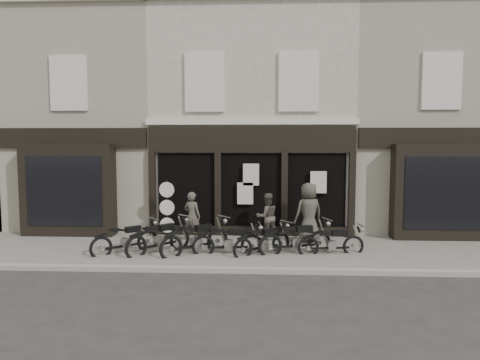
{
  "coord_description": "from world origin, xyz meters",
  "views": [
    {
      "loc": [
        0.44,
        -13.16,
        3.51
      ],
      "look_at": [
        -0.32,
        1.6,
        2.17
      ],
      "focal_mm": 35.0,
      "sensor_mm": 36.0,
      "label": 1
    }
  ],
  "objects_px": {
    "motorcycle_5": "(296,242)",
    "man_right": "(309,213)",
    "motorcycle_2": "(196,242)",
    "motorcycle_1": "(159,241)",
    "motorcycle_4": "(263,244)",
    "motorcycle_0": "(126,242)",
    "man_centre": "(267,217)",
    "advert_sign_post": "(167,212)",
    "motorcycle_6": "(332,244)",
    "motorcycle_3": "(229,244)",
    "man_left": "(192,216)"
  },
  "relations": [
    {
      "from": "motorcycle_3",
      "to": "man_right",
      "type": "distance_m",
      "value": 3.02
    },
    {
      "from": "man_right",
      "to": "advert_sign_post",
      "type": "distance_m",
      "value": 4.69
    },
    {
      "from": "motorcycle_4",
      "to": "motorcycle_6",
      "type": "relative_size",
      "value": 0.88
    },
    {
      "from": "motorcycle_5",
      "to": "motorcycle_2",
      "type": "bearing_deg",
      "value": 163.76
    },
    {
      "from": "motorcycle_1",
      "to": "motorcycle_3",
      "type": "relative_size",
      "value": 0.9
    },
    {
      "from": "motorcycle_3",
      "to": "motorcycle_6",
      "type": "distance_m",
      "value": 3.04
    },
    {
      "from": "motorcycle_2",
      "to": "advert_sign_post",
      "type": "bearing_deg",
      "value": 83.83
    },
    {
      "from": "motorcycle_6",
      "to": "motorcycle_1",
      "type": "bearing_deg",
      "value": 170.09
    },
    {
      "from": "motorcycle_1",
      "to": "motorcycle_4",
      "type": "relative_size",
      "value": 1.07
    },
    {
      "from": "advert_sign_post",
      "to": "motorcycle_1",
      "type": "bearing_deg",
      "value": -81.55
    },
    {
      "from": "motorcycle_0",
      "to": "man_right",
      "type": "bearing_deg",
      "value": -25.36
    },
    {
      "from": "motorcycle_2",
      "to": "motorcycle_3",
      "type": "bearing_deg",
      "value": -40.05
    },
    {
      "from": "motorcycle_1",
      "to": "advert_sign_post",
      "type": "bearing_deg",
      "value": 45.25
    },
    {
      "from": "motorcycle_0",
      "to": "man_centre",
      "type": "relative_size",
      "value": 1.14
    },
    {
      "from": "motorcycle_1",
      "to": "man_left",
      "type": "relative_size",
      "value": 1.17
    },
    {
      "from": "motorcycle_3",
      "to": "motorcycle_6",
      "type": "relative_size",
      "value": 1.06
    },
    {
      "from": "motorcycle_1",
      "to": "advert_sign_post",
      "type": "distance_m",
      "value": 1.8
    },
    {
      "from": "motorcycle_2",
      "to": "man_right",
      "type": "xyz_separation_m",
      "value": [
        3.46,
        1.58,
        0.65
      ]
    },
    {
      "from": "motorcycle_6",
      "to": "motorcycle_5",
      "type": "bearing_deg",
      "value": 167.7
    },
    {
      "from": "motorcycle_3",
      "to": "man_centre",
      "type": "distance_m",
      "value": 2.2
    },
    {
      "from": "man_left",
      "to": "motorcycle_1",
      "type": "bearing_deg",
      "value": 87.02
    },
    {
      "from": "motorcycle_5",
      "to": "man_left",
      "type": "distance_m",
      "value": 3.67
    },
    {
      "from": "motorcycle_5",
      "to": "man_left",
      "type": "relative_size",
      "value": 1.36
    },
    {
      "from": "motorcycle_1",
      "to": "motorcycle_4",
      "type": "bearing_deg",
      "value": -49.06
    },
    {
      "from": "motorcycle_2",
      "to": "motorcycle_5",
      "type": "relative_size",
      "value": 0.88
    },
    {
      "from": "man_left",
      "to": "motorcycle_2",
      "type": "bearing_deg",
      "value": 125.68
    },
    {
      "from": "motorcycle_4",
      "to": "man_left",
      "type": "xyz_separation_m",
      "value": [
        -2.34,
        1.56,
        0.54
      ]
    },
    {
      "from": "motorcycle_2",
      "to": "motorcycle_3",
      "type": "relative_size",
      "value": 0.93
    },
    {
      "from": "motorcycle_2",
      "to": "man_left",
      "type": "relative_size",
      "value": 1.2
    },
    {
      "from": "motorcycle_2",
      "to": "motorcycle_4",
      "type": "bearing_deg",
      "value": -38.12
    },
    {
      "from": "motorcycle_2",
      "to": "advert_sign_post",
      "type": "distance_m",
      "value": 2.26
    },
    {
      "from": "motorcycle_3",
      "to": "motorcycle_5",
      "type": "bearing_deg",
      "value": -3.91
    },
    {
      "from": "man_centre",
      "to": "motorcycle_0",
      "type": "bearing_deg",
      "value": 3.24
    },
    {
      "from": "motorcycle_4",
      "to": "motorcycle_6",
      "type": "height_order",
      "value": "motorcycle_4"
    },
    {
      "from": "motorcycle_5",
      "to": "man_right",
      "type": "distance_m",
      "value": 1.63
    },
    {
      "from": "motorcycle_0",
      "to": "man_centre",
      "type": "bearing_deg",
      "value": -17.92
    },
    {
      "from": "man_centre",
      "to": "advert_sign_post",
      "type": "relative_size",
      "value": 0.74
    },
    {
      "from": "motorcycle_0",
      "to": "man_left",
      "type": "xyz_separation_m",
      "value": [
        1.75,
        1.62,
        0.52
      ]
    },
    {
      "from": "motorcycle_1",
      "to": "man_centre",
      "type": "relative_size",
      "value": 1.2
    },
    {
      "from": "motorcycle_1",
      "to": "motorcycle_5",
      "type": "relative_size",
      "value": 0.86
    },
    {
      "from": "man_centre",
      "to": "motorcycle_6",
      "type": "bearing_deg",
      "value": 118.44
    },
    {
      "from": "motorcycle_6",
      "to": "man_right",
      "type": "bearing_deg",
      "value": 100.67
    },
    {
      "from": "motorcycle_1",
      "to": "motorcycle_6",
      "type": "relative_size",
      "value": 0.95
    },
    {
      "from": "motorcycle_2",
      "to": "man_centre",
      "type": "xyz_separation_m",
      "value": [
        2.11,
        1.82,
        0.46
      ]
    },
    {
      "from": "motorcycle_4",
      "to": "advert_sign_post",
      "type": "relative_size",
      "value": 0.84
    },
    {
      "from": "motorcycle_1",
      "to": "man_centre",
      "type": "bearing_deg",
      "value": -20.55
    },
    {
      "from": "motorcycle_0",
      "to": "motorcycle_5",
      "type": "height_order",
      "value": "motorcycle_5"
    },
    {
      "from": "motorcycle_2",
      "to": "motorcycle_5",
      "type": "bearing_deg",
      "value": -37.09
    },
    {
      "from": "motorcycle_6",
      "to": "man_right",
      "type": "relative_size",
      "value": 1.02
    },
    {
      "from": "man_left",
      "to": "motorcycle_5",
      "type": "bearing_deg",
      "value": 179.45
    }
  ]
}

